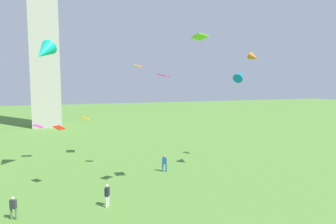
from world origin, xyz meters
name	(u,v)px	position (x,y,z in m)	size (l,w,h in m)	color
monument_obelisk	(44,15)	(-11.54, 59.56, 23.22)	(5.72, 5.72, 46.44)	#B7B2A8
person_1	(13,207)	(-11.80, 12.96, 0.94)	(0.50, 0.41, 1.66)	#51754C
person_2	(164,162)	(1.89, 20.45, 1.00)	(0.53, 0.46, 1.77)	#235693
person_3	(107,194)	(-5.21, 13.08, 1.01)	(0.46, 0.53, 1.78)	silver
kite_flying_0	(164,76)	(-0.11, 14.49, 10.22)	(1.32, 1.34, 0.32)	#DD1D98
kite_flying_2	(86,118)	(-5.51, 30.93, 4.84)	(1.00, 1.53, 0.60)	#B9900A
kite_flying_3	(38,126)	(-11.26, 30.32, 4.19)	(1.20, 0.89, 0.51)	#D93091
kite_flying_4	(254,57)	(12.65, 20.35, 12.44)	(1.10, 1.55, 1.20)	orange
kite_flying_5	(240,75)	(9.59, 18.28, 10.36)	(2.08, 1.95, 1.67)	#0A75C4
kite_flying_6	(59,128)	(-8.65, 18.42, 5.62)	(1.08, 1.14, 0.30)	red
kite_flying_7	(138,66)	(-0.80, 20.98, 11.28)	(0.98, 0.82, 0.38)	#B26E13
kite_flying_8	(200,37)	(2.70, 13.44, 13.41)	(1.07, 1.40, 0.46)	#62CB16
kite_flying_9	(44,52)	(-9.87, 22.81, 12.62)	(2.81, 3.16, 2.52)	#0DBB9E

